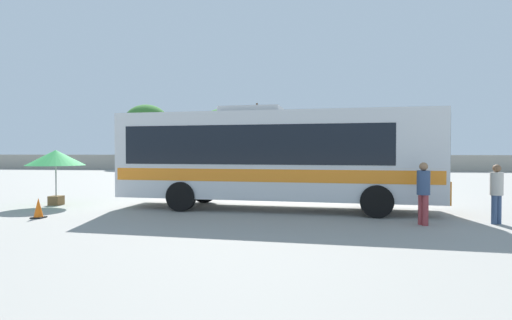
{
  "coord_description": "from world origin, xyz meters",
  "views": [
    {
      "loc": [
        0.52,
        -15.53,
        2.1
      ],
      "look_at": [
        -1.42,
        -0.58,
        1.78
      ],
      "focal_mm": 28.1,
      "sensor_mm": 36.0,
      "label": 1
    }
  ],
  "objects": [
    {
      "name": "traffic_cone_on_apron",
      "position": [
        -7.91,
        -3.93,
        0.31
      ],
      "size": [
        0.36,
        0.36,
        0.64
      ],
      "color": "black",
      "rests_on": "ground_plane"
    },
    {
      "name": "parked_car_second_silver",
      "position": [
        -4.27,
        25.28,
        0.81
      ],
      "size": [
        4.5,
        2.0,
        1.54
      ],
      "color": "#B7BABF",
      "rests_on": "ground_plane"
    },
    {
      "name": "roadside_tree_midleft",
      "position": [
        -9.94,
        33.15,
        4.88
      ],
      "size": [
        5.95,
        5.95,
        7.42
      ],
      "color": "brown",
      "rests_on": "ground_plane"
    },
    {
      "name": "utility_pole_near",
      "position": [
        -5.6,
        32.57,
        4.15
      ],
      "size": [
        1.8,
        0.41,
        7.94
      ],
      "color": "#4C3823",
      "rests_on": "ground_plane"
    },
    {
      "name": "vendor_umbrella_secondary_green",
      "position": [
        -9.28,
        -1.0,
        1.82
      ],
      "size": [
        2.19,
        2.19,
        2.16
      ],
      "color": "gray",
      "rests_on": "ground_plane"
    },
    {
      "name": "perimeter_wall",
      "position": [
        0.0,
        28.58,
        0.87
      ],
      "size": [
        80.0,
        0.3,
        1.73
      ],
      "primitive_type": "cube",
      "color": "#9E998C",
      "rests_on": "ground_plane"
    },
    {
      "name": "roadside_tree_midright",
      "position": [
        -2.13,
        35.39,
        3.58
      ],
      "size": [
        3.41,
        3.41,
        5.05
      ],
      "color": "brown",
      "rests_on": "ground_plane"
    },
    {
      "name": "passenger_waiting_on_apron",
      "position": [
        5.95,
        -3.17,
        0.98
      ],
      "size": [
        0.46,
        0.46,
        1.73
      ],
      "color": "#33476B",
      "rests_on": "ground_plane"
    },
    {
      "name": "attendant_by_bus_door",
      "position": [
        3.79,
        -3.63,
        1.01
      ],
      "size": [
        0.5,
        0.5,
        1.79
      ],
      "color": "#99383D",
      "rests_on": "ground_plane"
    },
    {
      "name": "parked_car_leftmost_maroon",
      "position": [
        -10.9,
        24.65,
        0.8
      ],
      "size": [
        4.6,
        2.27,
        1.52
      ],
      "color": "maroon",
      "rests_on": "ground_plane"
    },
    {
      "name": "coach_bus_silver_orange",
      "position": [
        -0.83,
        -0.98,
        1.99
      ],
      "size": [
        11.51,
        3.48,
        3.73
      ],
      "color": "silver",
      "rests_on": "ground_plane"
    },
    {
      "name": "roadside_tree_left",
      "position": [
        -20.03,
        33.69,
        5.63
      ],
      "size": [
        5.84,
        5.84,
        8.12
      ],
      "color": "brown",
      "rests_on": "ground_plane"
    },
    {
      "name": "ground_plane",
      "position": [
        0.0,
        10.0,
        0.0
      ],
      "size": [
        300.0,
        300.0,
        0.0
      ],
      "primitive_type": "plane",
      "color": "gray"
    },
    {
      "name": "parked_car_third_dark_blue",
      "position": [
        2.01,
        24.96,
        0.79
      ],
      "size": [
        4.52,
        2.15,
        1.48
      ],
      "color": "navy",
      "rests_on": "ground_plane"
    },
    {
      "name": "utility_pole_far",
      "position": [
        -0.26,
        32.38,
        3.68
      ],
      "size": [
        1.8,
        0.37,
        7.01
      ],
      "color": "#4C3823",
      "rests_on": "ground_plane"
    }
  ]
}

